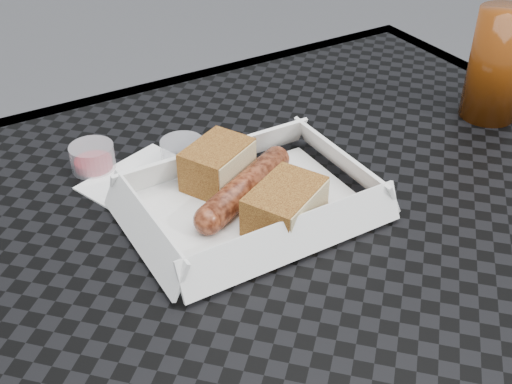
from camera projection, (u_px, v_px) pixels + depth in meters
patio_table at (338, 274)px, 0.70m from camera, size 0.80×0.80×0.74m
food_tray at (251, 209)px, 0.67m from camera, size 0.22×0.15×0.00m
bratwurst at (245, 188)px, 0.67m from camera, size 0.15×0.09×0.03m
bread_near at (217, 165)px, 0.69m from camera, size 0.09×0.08×0.05m
bread_far at (285, 206)px, 0.63m from camera, size 0.10×0.09×0.04m
veg_garnish at (315, 213)px, 0.66m from camera, size 0.03×0.03×0.00m
napkin at (151, 184)px, 0.71m from camera, size 0.15×0.15×0.00m
condiment_cup_sauce at (93, 157)px, 0.73m from camera, size 0.05×0.05×0.03m
condiment_cup_empty at (183, 153)px, 0.73m from camera, size 0.05×0.05×0.03m
drink_glass at (497, 65)px, 0.80m from camera, size 0.07×0.07×0.14m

